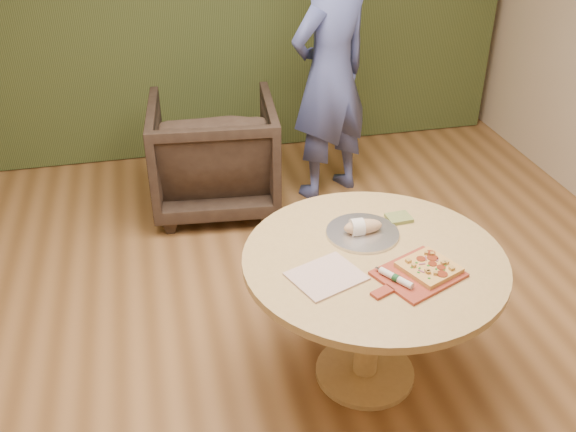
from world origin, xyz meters
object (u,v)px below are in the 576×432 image
(bread_roll, at_px, (361,227))
(person_standing, at_px, (330,75))
(armchair, at_px, (214,149))
(pedestal_table, at_px, (372,280))
(cutlery_roll, at_px, (396,278))
(flatbread_pizza, at_px, (429,267))
(serving_tray, at_px, (362,233))
(pizza_paddle, at_px, (417,275))

(bread_roll, xyz_separation_m, person_standing, (0.35, 1.77, 0.14))
(bread_roll, relative_size, armchair, 0.21)
(bread_roll, bearing_deg, person_standing, 78.71)
(pedestal_table, height_order, cutlery_roll, cutlery_roll)
(flatbread_pizza, height_order, bread_roll, bread_roll)
(cutlery_roll, height_order, person_standing, person_standing)
(armchair, bearing_deg, serving_tray, 111.98)
(bread_roll, bearing_deg, pedestal_table, -88.99)
(pizza_paddle, xyz_separation_m, bread_roll, (-0.13, 0.38, 0.04))
(cutlery_roll, bearing_deg, bread_roll, 61.15)
(flatbread_pizza, xyz_separation_m, bread_roll, (-0.20, 0.36, 0.02))
(pedestal_table, distance_m, pizza_paddle, 0.27)
(flatbread_pizza, relative_size, serving_tray, 0.81)
(bread_roll, height_order, armchair, armchair)
(serving_tray, bearing_deg, armchair, 106.56)
(cutlery_roll, height_order, serving_tray, cutlery_roll)
(cutlery_roll, relative_size, serving_tray, 0.51)
(armchair, bearing_deg, cutlery_roll, 109.30)
(flatbread_pizza, distance_m, bread_roll, 0.41)
(cutlery_roll, height_order, bread_roll, bread_roll)
(pedestal_table, bearing_deg, pizza_paddle, -55.97)
(armchair, relative_size, person_standing, 0.49)
(serving_tray, xyz_separation_m, bread_roll, (-0.01, 0.00, 0.04))
(pedestal_table, height_order, flatbread_pizza, flatbread_pizza)
(armchair, height_order, person_standing, person_standing)
(pizza_paddle, relative_size, serving_tray, 1.33)
(serving_tray, height_order, person_standing, person_standing)
(pizza_paddle, distance_m, flatbread_pizza, 0.07)
(pedestal_table, bearing_deg, serving_tray, 88.34)
(pizza_paddle, relative_size, armchair, 0.52)
(bread_roll, height_order, person_standing, person_standing)
(pedestal_table, distance_m, cutlery_roll, 0.28)
(pedestal_table, xyz_separation_m, person_standing, (0.35, 1.96, 0.33))
(pizza_paddle, xyz_separation_m, armchair, (-0.65, 2.14, -0.30))
(serving_tray, bearing_deg, bread_roll, 180.00)
(cutlery_roll, distance_m, armchair, 2.26)
(person_standing, bearing_deg, flatbread_pizza, 61.20)
(person_standing, bearing_deg, pizza_paddle, 59.54)
(pizza_paddle, distance_m, cutlery_roll, 0.12)
(flatbread_pizza, height_order, person_standing, person_standing)
(flatbread_pizza, relative_size, cutlery_roll, 1.60)
(cutlery_roll, height_order, armchair, armchair)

